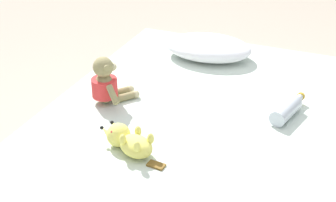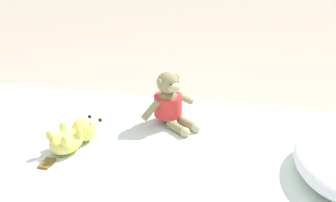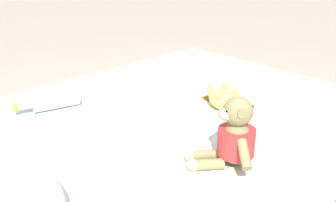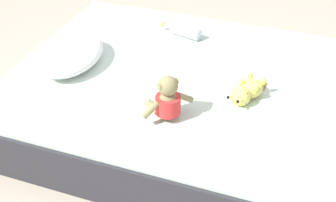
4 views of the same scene
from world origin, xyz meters
TOP-DOWN VIEW (x-y plane):
  - plush_monkey at (-0.43, 0.02)m, footprint 0.26×0.25m
  - plush_yellow_creature at (-0.16, -0.31)m, footprint 0.32×0.18m

SIDE VIEW (x-z plane):
  - plush_yellow_creature at x=-0.16m, z-range 0.44..0.54m
  - plush_monkey at x=-0.43m, z-range 0.42..0.66m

